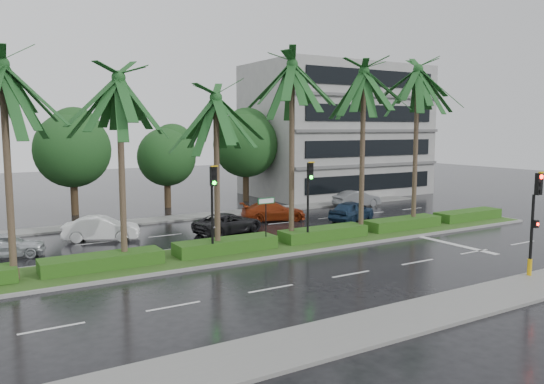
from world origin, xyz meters
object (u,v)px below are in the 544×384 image
car_red (273,211)px  car_grey (357,199)px  car_white (101,228)px  car_darkgrey (229,223)px  car_silver (5,245)px  street_sign (266,210)px  signal_near (534,219)px  signal_median_left (213,197)px  car_blue (352,211)px

car_red → car_grey: car_grey is taller
car_white → car_darkgrey: bearing=-83.5°
car_white → car_grey: 20.62m
car_silver → street_sign: bearing=-102.8°
signal_near → car_grey: bearing=70.2°
signal_median_left → car_grey: bearing=29.8°
street_sign → car_silver: size_ratio=0.72×
car_darkgrey → car_red: bearing=-76.0°
street_sign → car_white: (-6.47, 7.10, -1.45)m
car_silver → car_white: car_white is taller
car_red → signal_near: bearing=-157.1°
signal_median_left → car_red: 11.35m
car_blue → car_red: bearing=36.7°
car_white → car_red: size_ratio=0.93×
car_darkgrey → car_grey: car_grey is taller
signal_near → signal_median_left: size_ratio=1.00×
street_sign → car_grey: bearing=34.3°
car_white → car_darkgrey: (6.97, -1.84, -0.06)m
car_darkgrey → car_grey: bearing=-85.0°
street_sign → car_silver: bearing=154.5°
car_blue → car_silver: bearing=66.4°
signal_near → car_blue: size_ratio=1.08×
street_sign → car_silver: 12.74m
signal_median_left → car_darkgrey: (3.50, 5.44, -2.39)m
car_blue → car_darkgrey: bearing=65.1°
car_darkgrey → car_white: bearing=62.5°
car_blue → car_white: bearing=60.0°
signal_near → car_darkgrey: signal_near is taller
street_sign → car_darkgrey: size_ratio=0.59×
street_sign → car_red: bearing=56.4°
car_blue → car_grey: car_blue is taller
signal_median_left → car_silver: signal_median_left is taller
signal_near → street_sign: 12.11m
signal_near → car_blue: (2.50, 14.63, -1.81)m
car_darkgrey → car_red: (4.50, 2.26, 0.03)m
signal_median_left → car_blue: (12.50, 4.94, -2.31)m
car_red → car_blue: bearing=-105.3°
car_grey → signal_near: bearing=162.7°
signal_median_left → car_white: signal_median_left is taller
car_blue → signal_near: bearing=148.6°
signal_near → street_sign: signal_near is taller
car_silver → car_blue: car_blue is taller
street_sign → car_grey: 17.02m
signal_near → car_silver: signal_near is taller
car_grey → car_darkgrey: bearing=110.2°
signal_near → car_darkgrey: size_ratio=1.00×
signal_near → car_blue: 14.95m
car_silver → car_grey: car_grey is taller
car_darkgrey → signal_median_left: bearing=134.6°
car_red → car_grey: (9.00, 2.04, 0.01)m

